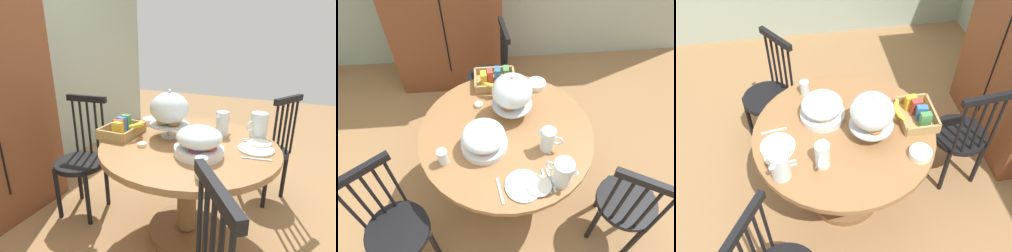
% 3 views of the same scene
% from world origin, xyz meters
% --- Properties ---
extents(ground_plane, '(10.00, 10.00, 0.00)m').
position_xyz_m(ground_plane, '(0.00, 0.00, 0.00)').
color(ground_plane, '#997047').
extents(dining_table, '(1.19, 1.19, 0.74)m').
position_xyz_m(dining_table, '(-0.07, -0.03, 0.52)').
color(dining_table, olive).
rests_on(dining_table, ground_plane).
extents(windsor_chair_near_window, '(0.40, 0.40, 0.97)m').
position_xyz_m(windsor_chair_near_window, '(-0.14, 0.86, 0.45)').
color(windsor_chair_near_window, black).
rests_on(windsor_chair_near_window, ground_plane).
extents(windsor_chair_by_cabinet, '(0.46, 0.46, 0.97)m').
position_xyz_m(windsor_chair_by_cabinet, '(-0.82, -0.53, 0.45)').
color(windsor_chair_by_cabinet, black).
rests_on(windsor_chair_by_cabinet, ground_plane).
extents(pastry_stand_with_dome, '(0.28, 0.28, 0.34)m').
position_xyz_m(pastry_stand_with_dome, '(-0.02, 0.13, 0.94)').
color(pastry_stand_with_dome, silver).
rests_on(pastry_stand_with_dome, dining_table).
extents(fruit_platter_covered, '(0.30, 0.30, 0.18)m').
position_xyz_m(fruit_platter_covered, '(-0.23, -0.15, 0.83)').
color(fruit_platter_covered, silver).
rests_on(fruit_platter_covered, dining_table).
extents(orange_juice_pitcher, '(0.17, 0.14, 0.18)m').
position_xyz_m(orange_juice_pitcher, '(0.21, -0.44, 0.82)').
color(orange_juice_pitcher, silver).
rests_on(orange_juice_pitcher, dining_table).
extents(milk_pitcher, '(0.17, 0.09, 0.18)m').
position_xyz_m(milk_pitcher, '(0.17, -0.20, 0.82)').
color(milk_pitcher, silver).
rests_on(milk_pitcher, dining_table).
extents(cereal_basket, '(0.32, 0.30, 0.12)m').
position_xyz_m(cereal_basket, '(-0.12, 0.45, 0.79)').
color(cereal_basket, tan).
rests_on(cereal_basket, dining_table).
extents(china_plate_large, '(0.22, 0.22, 0.01)m').
position_xyz_m(china_plate_large, '(-0.01, -0.46, 0.75)').
color(china_plate_large, white).
rests_on(china_plate_large, dining_table).
extents(china_plate_small, '(0.15, 0.15, 0.01)m').
position_xyz_m(china_plate_small, '(0.08, -0.47, 0.76)').
color(china_plate_small, white).
rests_on(china_plate_small, china_plate_large).
extents(cereal_bowl, '(0.14, 0.14, 0.04)m').
position_xyz_m(cereal_bowl, '(0.20, 0.40, 0.76)').
color(cereal_bowl, white).
rests_on(cereal_bowl, dining_table).
extents(drinking_glass, '(0.06, 0.06, 0.11)m').
position_xyz_m(drinking_glass, '(-0.48, -0.25, 0.80)').
color(drinking_glass, silver).
rests_on(drinking_glass, dining_table).
extents(butter_dish, '(0.06, 0.06, 0.02)m').
position_xyz_m(butter_dish, '(-0.25, 0.23, 0.75)').
color(butter_dish, beige).
rests_on(butter_dish, dining_table).
extents(table_knife, '(0.04, 0.17, 0.01)m').
position_xyz_m(table_knife, '(0.13, -0.44, 0.74)').
color(table_knife, silver).
rests_on(table_knife, dining_table).
extents(dinner_fork, '(0.04, 0.17, 0.01)m').
position_xyz_m(dinner_fork, '(0.16, -0.43, 0.74)').
color(dinner_fork, silver).
rests_on(dinner_fork, dining_table).
extents(soup_spoon, '(0.04, 0.17, 0.01)m').
position_xyz_m(soup_spoon, '(-0.15, -0.48, 0.74)').
color(soup_spoon, silver).
rests_on(soup_spoon, dining_table).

